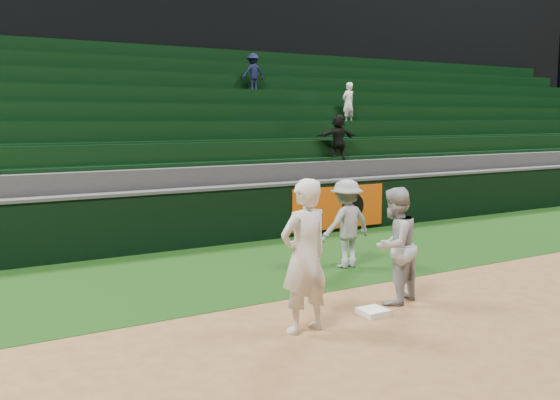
# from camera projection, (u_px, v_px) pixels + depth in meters

# --- Properties ---
(ground) EXTENTS (70.00, 70.00, 0.00)m
(ground) POSITION_uv_depth(u_px,v_px,m) (376.00, 305.00, 9.05)
(ground) COLOR brown
(ground) RESTS_ON ground
(foul_grass) EXTENTS (36.00, 4.20, 0.01)m
(foul_grass) POSITION_uv_depth(u_px,v_px,m) (272.00, 264.00, 11.60)
(foul_grass) COLOR black
(foul_grass) RESTS_ON ground
(upper_deck) EXTENTS (40.00, 12.00, 12.00)m
(upper_deck) POSITION_uv_depth(u_px,v_px,m) (76.00, 29.00, 23.11)
(upper_deck) COLOR black
(upper_deck) RESTS_ON ground
(first_base) EXTENTS (0.37, 0.37, 0.08)m
(first_base) POSITION_uv_depth(u_px,v_px,m) (373.00, 312.00, 8.61)
(first_base) COLOR white
(first_base) RESTS_ON ground
(first_baseman) EXTENTS (0.76, 0.55, 1.96)m
(first_baseman) POSITION_uv_depth(u_px,v_px,m) (304.00, 256.00, 7.81)
(first_baseman) COLOR silver
(first_baseman) RESTS_ON ground
(baserunner) EXTENTS (0.99, 0.88, 1.71)m
(baserunner) POSITION_uv_depth(u_px,v_px,m) (394.00, 246.00, 9.06)
(baserunner) COLOR #A7AAB2
(baserunner) RESTS_ON ground
(base_coach) EXTENTS (1.07, 0.65, 1.60)m
(base_coach) POSITION_uv_depth(u_px,v_px,m) (346.00, 224.00, 11.25)
(base_coach) COLOR #91949E
(base_coach) RESTS_ON foul_grass
(field_wall) EXTENTS (36.00, 0.45, 1.25)m
(field_wall) POSITION_uv_depth(u_px,v_px,m) (222.00, 215.00, 13.41)
(field_wall) COLOR black
(field_wall) RESTS_ON ground
(stadium_seating) EXTENTS (36.00, 5.95, 4.85)m
(stadium_seating) POSITION_uv_depth(u_px,v_px,m) (158.00, 156.00, 16.46)
(stadium_seating) COLOR #323235
(stadium_seating) RESTS_ON ground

